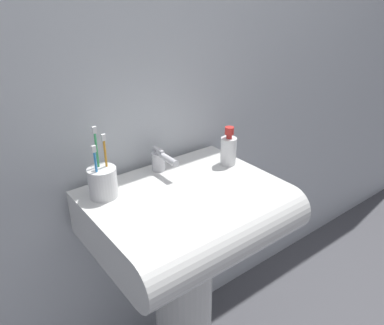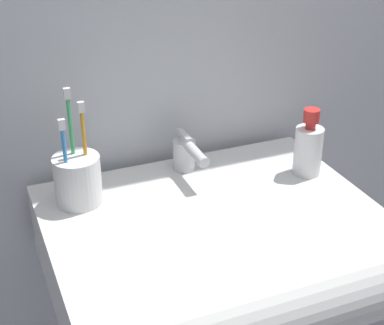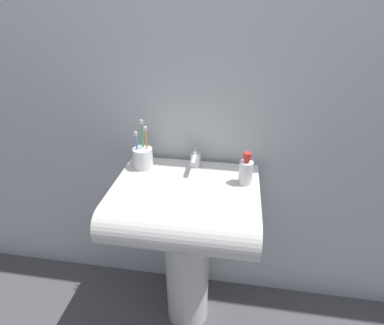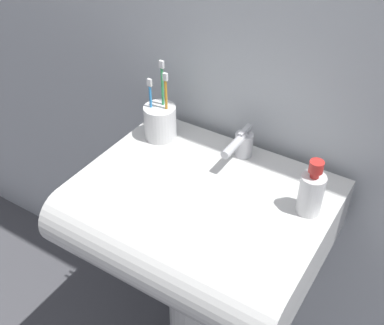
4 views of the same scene
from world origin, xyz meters
TOP-DOWN VIEW (x-y plane):
  - wall_back at (0.00, 0.25)m, footprint 5.00×0.05m
  - sink_pedestal at (0.00, 0.00)m, footprint 0.22×0.22m
  - sink_basin at (0.00, -0.06)m, footprint 0.61×0.49m
  - faucet at (0.02, 0.15)m, footprint 0.05×0.13m
  - toothbrush_cup at (-0.22, 0.11)m, footprint 0.09×0.09m
  - soap_bottle at (0.24, 0.05)m, footprint 0.06×0.06m

SIDE VIEW (x-z plane):
  - sink_pedestal at x=0.00m, z-range 0.00..0.69m
  - sink_basin at x=0.00m, z-range 0.69..0.84m
  - faucet at x=0.02m, z-range 0.84..0.92m
  - toothbrush_cup at x=-0.22m, z-range 0.78..1.00m
  - soap_bottle at x=0.24m, z-range 0.83..0.97m
  - wall_back at x=0.00m, z-range 0.00..2.40m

